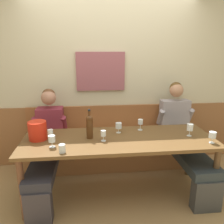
{
  "coord_description": "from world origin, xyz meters",
  "views": [
    {
      "loc": [
        -0.35,
        -2.39,
        1.79
      ],
      "look_at": [
        -0.05,
        0.44,
        0.99
      ],
      "focal_mm": 36.4,
      "sensor_mm": 36.0,
      "label": 1
    }
  ],
  "objects_px": {
    "wine_glass_by_bottle": "(119,126)",
    "water_tumbler_center": "(62,148)",
    "wine_glass_right_end": "(190,127)",
    "ice_bucket": "(38,131)",
    "wine_glass_left_end": "(50,133)",
    "wine_glass_mid_left": "(140,122)",
    "wall_bench": "(112,149)",
    "wine_glass_center_rear": "(52,139)",
    "wine_bottle_amber_mid": "(90,126)",
    "wine_glass_near_bucket": "(103,134)",
    "dining_table": "(119,144)",
    "person_right_seat": "(183,135)",
    "wine_glass_center_front": "(213,135)",
    "person_center_left_seat": "(47,140)"
  },
  "relations": [
    {
      "from": "person_right_seat",
      "to": "wine_glass_near_bucket",
      "type": "bearing_deg",
      "value": -161.05
    },
    {
      "from": "person_right_seat",
      "to": "wine_glass_center_front",
      "type": "distance_m",
      "value": 0.63
    },
    {
      "from": "wine_glass_center_rear",
      "to": "wine_glass_left_end",
      "type": "bearing_deg",
      "value": 102.7
    },
    {
      "from": "wall_bench",
      "to": "wine_glass_right_end",
      "type": "relative_size",
      "value": 16.85
    },
    {
      "from": "dining_table",
      "to": "wine_bottle_amber_mid",
      "type": "bearing_deg",
      "value": 173.47
    },
    {
      "from": "wine_glass_center_front",
      "to": "ice_bucket",
      "type": "bearing_deg",
      "value": 170.74
    },
    {
      "from": "wall_bench",
      "to": "wine_glass_right_end",
      "type": "distance_m",
      "value": 1.28
    },
    {
      "from": "wine_glass_by_bottle",
      "to": "water_tumbler_center",
      "type": "height_order",
      "value": "wine_glass_by_bottle"
    },
    {
      "from": "dining_table",
      "to": "wine_glass_mid_left",
      "type": "distance_m",
      "value": 0.45
    },
    {
      "from": "wine_glass_center_rear",
      "to": "wine_bottle_amber_mid",
      "type": "bearing_deg",
      "value": 27.54
    },
    {
      "from": "wine_glass_mid_left",
      "to": "ice_bucket",
      "type": "bearing_deg",
      "value": -171.86
    },
    {
      "from": "wine_glass_near_bucket",
      "to": "wine_glass_center_rear",
      "type": "xyz_separation_m",
      "value": [
        -0.57,
        -0.11,
        0.0
      ]
    },
    {
      "from": "person_right_seat",
      "to": "wine_glass_near_bucket",
      "type": "distance_m",
      "value": 1.23
    },
    {
      "from": "ice_bucket",
      "to": "wine_glass_right_end",
      "type": "height_order",
      "value": "ice_bucket"
    },
    {
      "from": "wine_bottle_amber_mid",
      "to": "wine_glass_center_front",
      "type": "relative_size",
      "value": 2.71
    },
    {
      "from": "wine_glass_right_end",
      "to": "wine_glass_mid_left",
      "type": "xyz_separation_m",
      "value": [
        -0.55,
        0.27,
        -0.0
      ]
    },
    {
      "from": "wall_bench",
      "to": "wine_glass_right_end",
      "type": "height_order",
      "value": "wall_bench"
    },
    {
      "from": "wine_glass_right_end",
      "to": "wine_glass_by_bottle",
      "type": "height_order",
      "value": "wine_glass_right_end"
    },
    {
      "from": "dining_table",
      "to": "wine_glass_center_front",
      "type": "xyz_separation_m",
      "value": [
        1.03,
        -0.25,
        0.17
      ]
    },
    {
      "from": "person_right_seat",
      "to": "wine_glass_mid_left",
      "type": "xyz_separation_m",
      "value": [
        -0.63,
        -0.08,
        0.24
      ]
    },
    {
      "from": "wine_bottle_amber_mid",
      "to": "wine_glass_right_end",
      "type": "height_order",
      "value": "wine_bottle_amber_mid"
    },
    {
      "from": "wine_glass_near_bucket",
      "to": "wine_bottle_amber_mid",
      "type": "bearing_deg",
      "value": 146.69
    },
    {
      "from": "dining_table",
      "to": "ice_bucket",
      "type": "xyz_separation_m",
      "value": [
        -0.95,
        0.07,
        0.19
      ]
    },
    {
      "from": "wine_glass_center_rear",
      "to": "wine_glass_center_front",
      "type": "relative_size",
      "value": 1.01
    },
    {
      "from": "water_tumbler_center",
      "to": "wine_glass_near_bucket",
      "type": "bearing_deg",
      "value": 30.28
    },
    {
      "from": "person_right_seat",
      "to": "wine_glass_right_end",
      "type": "bearing_deg",
      "value": -103.25
    },
    {
      "from": "person_right_seat",
      "to": "wine_bottle_amber_mid",
      "type": "xyz_separation_m",
      "value": [
        -1.3,
        -0.29,
        0.29
      ]
    },
    {
      "from": "wine_glass_by_bottle",
      "to": "wine_glass_left_end",
      "type": "height_order",
      "value": "wine_glass_left_end"
    },
    {
      "from": "wine_glass_center_rear",
      "to": "wine_glass_left_end",
      "type": "distance_m",
      "value": 0.18
    },
    {
      "from": "ice_bucket",
      "to": "wine_glass_left_end",
      "type": "bearing_deg",
      "value": -22.79
    },
    {
      "from": "ice_bucket",
      "to": "wine_glass_by_bottle",
      "type": "bearing_deg",
      "value": 6.58
    },
    {
      "from": "wine_bottle_amber_mid",
      "to": "wine_glass_mid_left",
      "type": "relative_size",
      "value": 2.45
    },
    {
      "from": "person_center_left_seat",
      "to": "ice_bucket",
      "type": "height_order",
      "value": "person_center_left_seat"
    },
    {
      "from": "person_right_seat",
      "to": "wine_glass_mid_left",
      "type": "bearing_deg",
      "value": -172.96
    },
    {
      "from": "ice_bucket",
      "to": "wine_glass_left_end",
      "type": "distance_m",
      "value": 0.17
    },
    {
      "from": "wine_glass_near_bucket",
      "to": "wine_glass_right_end",
      "type": "bearing_deg",
      "value": 2.39
    },
    {
      "from": "wine_glass_center_rear",
      "to": "water_tumbler_center",
      "type": "height_order",
      "value": "wine_glass_center_rear"
    },
    {
      "from": "ice_bucket",
      "to": "wine_glass_mid_left",
      "type": "bearing_deg",
      "value": 8.14
    },
    {
      "from": "wine_glass_mid_left",
      "to": "wine_glass_left_end",
      "type": "distance_m",
      "value": 1.14
    },
    {
      "from": "wine_glass_mid_left",
      "to": "wine_glass_near_bucket",
      "type": "bearing_deg",
      "value": -148.3
    },
    {
      "from": "wine_glass_mid_left",
      "to": "wall_bench",
      "type": "bearing_deg",
      "value": 124.51
    },
    {
      "from": "wall_bench",
      "to": "wine_glass_mid_left",
      "type": "relative_size",
      "value": 17.73
    },
    {
      "from": "dining_table",
      "to": "wine_glass_mid_left",
      "type": "bearing_deg",
      "value": 38.25
    },
    {
      "from": "wall_bench",
      "to": "wine_glass_center_rear",
      "type": "distance_m",
      "value": 1.3
    },
    {
      "from": "person_center_left_seat",
      "to": "wine_glass_left_end",
      "type": "height_order",
      "value": "person_center_left_seat"
    },
    {
      "from": "wine_glass_center_rear",
      "to": "wine_glass_mid_left",
      "type": "relative_size",
      "value": 0.91
    },
    {
      "from": "wine_glass_left_end",
      "to": "ice_bucket",
      "type": "bearing_deg",
      "value": 157.21
    },
    {
      "from": "wall_bench",
      "to": "wine_glass_center_rear",
      "type": "xyz_separation_m",
      "value": [
        -0.76,
        -0.89,
        0.57
      ]
    },
    {
      "from": "person_center_left_seat",
      "to": "wine_glass_center_rear",
      "type": "height_order",
      "value": "person_center_left_seat"
    },
    {
      "from": "wine_glass_left_end",
      "to": "water_tumbler_center",
      "type": "height_order",
      "value": "wine_glass_left_end"
    }
  ]
}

